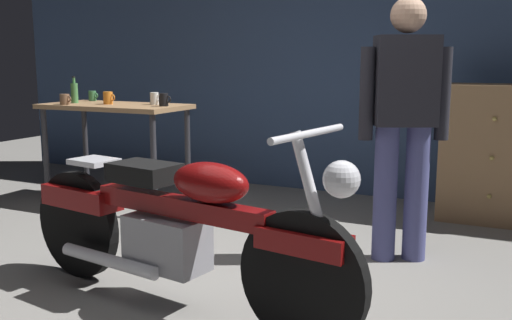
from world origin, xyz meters
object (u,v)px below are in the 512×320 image
Objects in this scene: person_standing at (404,118)px; mug_orange_travel at (108,98)px; mug_white_ceramic at (155,98)px; bottle at (74,92)px; motorcycle at (176,225)px; wooden_dresser at (494,154)px; mug_black_matte at (164,100)px; mug_green_speckled at (93,96)px; mug_brown_stoneware at (65,99)px.

person_standing is 2.70m from mug_orange_travel.
person_standing is 2.35m from mug_white_ceramic.
mug_orange_travel is 0.37m from bottle.
motorcycle is 9.02× the size of bottle.
wooden_dresser reaches higher than mug_black_matte.
mug_green_speckled is 0.81m from mug_white_ceramic.
mug_green_speckled is 0.87× the size of mug_orange_travel.
mug_orange_travel is (-0.57, -0.03, 0.00)m from mug_black_matte.
bottle is at bearing 108.41° from mug_brown_stoneware.
person_standing is at bearing -8.48° from mug_orange_travel.
motorcycle is 20.88× the size of mug_green_speckled.
mug_green_speckled is 1.01m from mug_black_matte.
mug_black_matte is at bearing -13.55° from mug_green_speckled.
mug_orange_travel is (-0.39, -0.15, 0.00)m from mug_white_ceramic.
mug_white_ceramic is 0.78m from mug_brown_stoneware.
bottle is (-2.14, 1.63, 0.55)m from motorcycle.
bottle reaches higher than motorcycle.
wooden_dresser is 9.63× the size of mug_black_matte.
mug_green_speckled is at bearing 166.45° from mug_black_matte.
mug_orange_travel is 0.50× the size of bottle.
mug_green_speckled is at bearing -170.65° from wooden_dresser.
mug_black_matte is at bearing 134.74° from motorcycle.
wooden_dresser is at bearing -136.43° from person_standing.
mug_orange_travel is (0.40, -0.26, 0.01)m from mug_green_speckled.
person_standing is 2.14m from mug_black_matte.
mug_orange_travel is (-3.15, -0.85, 0.41)m from wooden_dresser.
wooden_dresser is 10.14× the size of mug_white_ceramic.
person_standing reaches higher than mug_white_ceramic.
mug_brown_stoneware is (-3.45, -1.06, 0.40)m from wooden_dresser.
person_standing is 16.05× the size of mug_green_speckled.
wooden_dresser is 2.87m from mug_white_ceramic.
mug_brown_stoneware is at bearing -162.94° from wooden_dresser.
mug_green_speckled is 0.29m from bottle.
person_standing is 3.06m from bottle.
motorcycle is 2.33m from mug_white_ceramic.
mug_brown_stoneware is 0.21m from bottle.
bottle is (-3.04, 0.38, 0.07)m from person_standing.
person_standing is at bearing -12.10° from mug_green_speckled.
motorcycle is at bearing -34.74° from mug_brown_stoneware.
wooden_dresser reaches higher than mug_orange_travel.
mug_black_matte is (-2.10, 0.42, 0.03)m from person_standing.
mug_black_matte is 0.94m from bottle.
mug_orange_travel is at bearing -177.41° from mug_black_matte.
mug_white_ceramic is at bearing -8.17° from mug_green_speckled.
person_standing is 14.54× the size of mug_brown_stoneware.
mug_green_speckled is (-3.08, 0.66, 0.02)m from person_standing.
mug_white_ceramic is (-2.76, -0.70, 0.40)m from wooden_dresser.
bottle is at bearing -166.12° from wooden_dresser.
mug_white_ceramic is 0.94× the size of mug_brown_stoneware.
bottle reaches higher than mug_black_matte.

